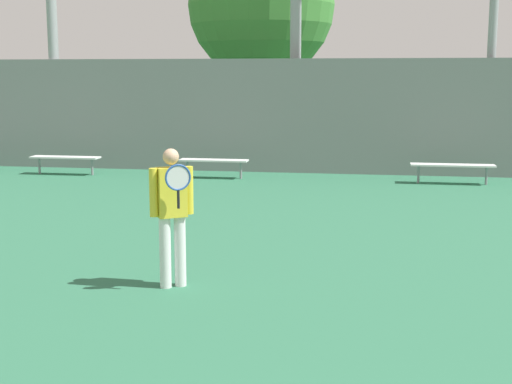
# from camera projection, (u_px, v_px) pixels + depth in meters

# --- Properties ---
(tennis_player) EXTENTS (0.53, 0.51, 1.70)m
(tennis_player) POSITION_uv_depth(u_px,v_px,m) (172.00, 210.00, 8.56)
(tennis_player) COLOR silver
(tennis_player) RESTS_ON ground_plane
(bench_courtside_far) EXTENTS (1.71, 0.40, 0.47)m
(bench_courtside_far) POSITION_uv_depth(u_px,v_px,m) (214.00, 161.00, 17.73)
(bench_courtside_far) COLOR white
(bench_courtside_far) RESTS_ON ground_plane
(bench_adjacent_court) EXTENTS (1.81, 0.40, 0.47)m
(bench_adjacent_court) POSITION_uv_depth(u_px,v_px,m) (65.00, 158.00, 18.37)
(bench_adjacent_court) COLOR white
(bench_adjacent_court) RESTS_ON ground_plane
(bench_by_gate) EXTENTS (1.95, 0.40, 0.47)m
(bench_by_gate) POSITION_uv_depth(u_px,v_px,m) (453.00, 166.00, 16.79)
(bench_by_gate) COLOR white
(bench_by_gate) RESTS_ON ground_plane
(back_fence) EXTENTS (28.95, 0.06, 2.96)m
(back_fence) POSITION_uv_depth(u_px,v_px,m) (347.00, 117.00, 18.31)
(back_fence) COLOR gray
(back_fence) RESTS_ON ground_plane
(tree_green_tall) EXTENTS (4.60, 4.60, 7.00)m
(tree_green_tall) POSITION_uv_depth(u_px,v_px,m) (261.00, 6.00, 22.39)
(tree_green_tall) COLOR brown
(tree_green_tall) RESTS_ON ground_plane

